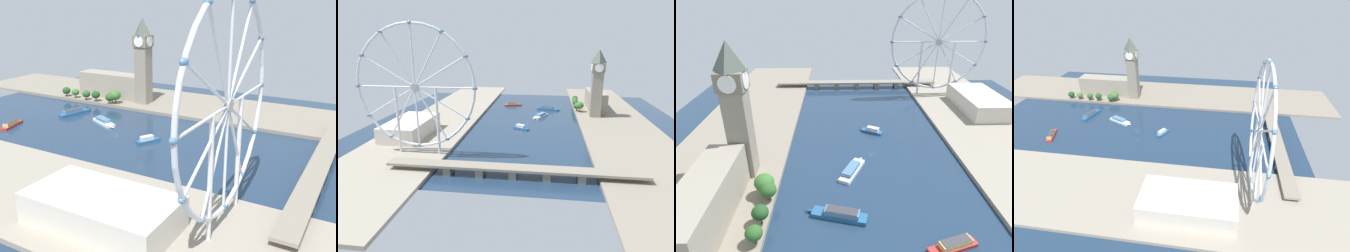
{
  "view_description": "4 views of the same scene",
  "coord_description": "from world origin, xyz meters",
  "views": [
    {
      "loc": [
        255.88,
        192.87,
        111.17
      ],
      "look_at": [
        -5.72,
        47.43,
        12.6
      ],
      "focal_mm": 42.11,
      "sensor_mm": 36.0,
      "label": 1
    },
    {
      "loc": [
        -23.33,
        377.05,
        103.36
      ],
      "look_at": [
        18.88,
        67.08,
        12.53
      ],
      "focal_mm": 32.08,
      "sensor_mm": 36.0,
      "label": 2
    },
    {
      "loc": [
        -27.23,
        -193.57,
        116.73
      ],
      "look_at": [
        -20.91,
        13.04,
        17.49
      ],
      "focal_mm": 30.52,
      "sensor_mm": 36.0,
      "label": 3
    },
    {
      "loc": [
        275.03,
        99.54,
        170.32
      ],
      "look_at": [
        16.13,
        60.17,
        19.6
      ],
      "focal_mm": 28.95,
      "sensor_mm": 36.0,
      "label": 4
    }
  ],
  "objects": [
    {
      "name": "tour_boat_0",
      "position": [
        30.02,
        -93.62,
        2.22
      ],
      "size": [
        30.49,
        13.63,
        5.36
      ],
      "rotation": [
        0.0,
        0.0,
        3.44
      ],
      "color": "#B22D28",
      "rests_on": "ground_plane"
    },
    {
      "name": "riverside_hall",
      "position": [
        121.77,
        81.06,
        11.22
      ],
      "size": [
        39.18,
        76.31,
        16.44
      ],
      "primitive_type": "cube",
      "color": "beige",
      "rests_on": "riverbank_right"
    },
    {
      "name": "river_bridge",
      "position": [
        0.0,
        164.92,
        6.28
      ],
      "size": [
        201.64,
        13.29,
        8.6
      ],
      "color": "gray",
      "rests_on": "ground_plane"
    },
    {
      "name": "parliament_block",
      "position": [
        -95.7,
        -74.81,
        16.29
      ],
      "size": [
        22.0,
        77.37,
        26.59
      ],
      "primitive_type": "cube",
      "color": "gray",
      "rests_on": "riverbank_left"
    },
    {
      "name": "tour_boat_1",
      "position": [
        4.84,
        34.88,
        2.17
      ],
      "size": [
        21.35,
        14.13,
        5.43
      ],
      "rotation": [
        0.0,
        0.0,
        2.64
      ],
      "color": "#235684",
      "rests_on": "ground_plane"
    },
    {
      "name": "tree_row_embankment",
      "position": [
        -69.18,
        -75.01,
        10.6
      ],
      "size": [
        13.96,
        78.07,
        14.47
      ],
      "color": "#513823",
      "rests_on": "riverbank_left"
    },
    {
      "name": "tour_boat_3",
      "position": [
        -16.43,
        -26.1,
        2.12
      ],
      "size": [
        20.15,
        33.91,
        5.14
      ],
      "rotation": [
        0.0,
        0.0,
        1.12
      ],
      "color": "white",
      "rests_on": "ground_plane"
    },
    {
      "name": "ferris_wheel",
      "position": [
        89.54,
        132.14,
        62.81
      ],
      "size": [
        110.73,
        3.2,
        115.05
      ],
      "color": "silver",
      "rests_on": "riverbank_right"
    },
    {
      "name": "tour_boat_2",
      "position": [
        -26.17,
        -70.25,
        2.37
      ],
      "size": [
        37.05,
        15.34,
        5.78
      ],
      "rotation": [
        0.0,
        0.0,
        2.88
      ],
      "color": "#235684",
      "rests_on": "ground_plane"
    },
    {
      "name": "riverbank_right",
      "position": [
        109.82,
        0.0,
        1.5
      ],
      "size": [
        90.0,
        520.0,
        3.0
      ],
      "primitive_type": "cube",
      "color": "gray",
      "rests_on": "ground_plane"
    },
    {
      "name": "riverbank_left",
      "position": [
        -109.82,
        0.0,
        1.5
      ],
      "size": [
        90.0,
        520.0,
        3.0
      ],
      "primitive_type": "cube",
      "color": "gray",
      "rests_on": "ground_plane"
    },
    {
      "name": "ground_plane",
      "position": [
        0.0,
        0.0,
        0.0
      ],
      "size": [
        389.64,
        389.64,
        0.0
      ],
      "primitive_type": "plane",
      "color": "#1E334C"
    },
    {
      "name": "clock_tower",
      "position": [
        -88.68,
        -28.12,
        49.01
      ],
      "size": [
        17.1,
        17.1,
        88.43
      ],
      "color": "gray",
      "rests_on": "riverbank_left"
    }
  ]
}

